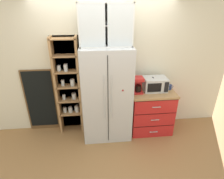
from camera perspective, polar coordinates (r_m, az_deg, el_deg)
ground_plane at (r=3.89m, az=-1.46°, el=-13.46°), size 10.70×10.70×0.00m
wall_back_cream at (r=3.62m, az=-2.17°, el=6.64°), size 5.00×0.10×2.55m
refrigerator at (r=3.43m, az=-1.66°, el=-1.42°), size 0.89×0.65×1.78m
pantry_shelf_column at (r=3.66m, az=-13.33°, el=1.04°), size 0.51×0.27×1.92m
counter_cabinet at (r=3.84m, az=11.92°, el=-6.50°), size 0.85×0.59×0.89m
microwave at (r=3.63m, az=13.16°, el=1.65°), size 0.44×0.33×0.26m
coffee_maker at (r=3.49m, az=8.04°, el=1.56°), size 0.17×0.20×0.31m
mug_navy at (r=3.78m, az=17.46°, el=0.75°), size 0.11×0.08×0.10m
bottle_amber at (r=3.64m, az=12.37°, el=1.59°), size 0.07×0.07×0.27m
bottle_clear at (r=3.62m, az=12.50°, el=1.35°), size 0.06×0.06×0.26m
upper_cabinet at (r=3.13m, az=-2.02°, el=19.40°), size 0.86×0.32×0.67m
chalkboard_menu at (r=3.94m, az=-21.15°, el=-3.26°), size 0.60×0.04×1.31m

